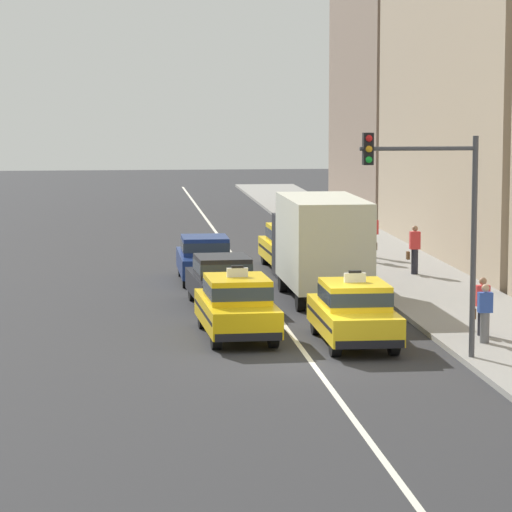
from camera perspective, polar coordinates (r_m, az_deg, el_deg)
ground_plane at (r=33.11m, az=2.33°, el=-4.46°), size 160.00×160.00×0.00m
lane_stripe_left_right at (r=52.73m, az=-0.84°, el=-0.15°), size 0.14×80.00×0.01m
sidewalk_curb at (r=48.66m, az=6.28°, el=-0.71°), size 4.00×90.00×0.15m
taxi_left_nearest at (r=36.03m, az=-0.81°, el=-2.10°), size 1.99×4.63×1.96m
sedan_left_second at (r=41.09m, az=-1.44°, el=-1.01°), size 2.01×4.40×1.58m
sedan_left_third at (r=46.63m, az=-2.17°, el=-0.05°), size 1.76×4.30×1.58m
taxi_right_nearest at (r=35.15m, az=4.14°, el=-2.34°), size 1.84×4.57×1.96m
box_truck_right_second at (r=42.77m, az=2.68°, el=0.56°), size 2.35×6.98×3.27m
taxi_right_third at (r=49.79m, az=1.48°, el=0.43°), size 1.94×4.61×1.96m
pedestrian_near_crosswalk at (r=52.33m, az=4.97°, el=0.85°), size 0.36×0.24×1.66m
pedestrian_mid_block at (r=35.06m, az=9.62°, el=-2.39°), size 0.36×0.24×1.51m
pedestrian_by_storefront at (r=36.08m, az=9.49°, el=-2.11°), size 0.47×0.24×1.54m
pedestrian_trailing at (r=51.00m, az=4.81°, el=0.66°), size 0.47×0.24×1.62m
pedestrian_far_corner at (r=47.74m, az=6.69°, el=0.26°), size 0.47×0.24×1.71m
traffic_light_pole at (r=32.55m, az=7.55°, el=2.09°), size 2.87×0.33×5.58m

